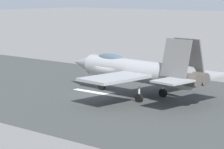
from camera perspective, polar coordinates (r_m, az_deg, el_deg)
The scene contains 3 objects.
ground_plane at distance 48.75m, azimuth -1.06°, elevation -2.13°, with size 400.00×400.00×0.00m, color slate.
runway_strip at distance 48.73m, azimuth -1.04°, elevation -2.13°, with size 240.00×26.00×0.02m.
fighter_jet at distance 47.04m, azimuth 2.67°, elevation 0.50°, with size 16.46×13.54×5.67m.
Camera 1 is at (-31.73, 35.78, 9.44)m, focal length 83.24 mm.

